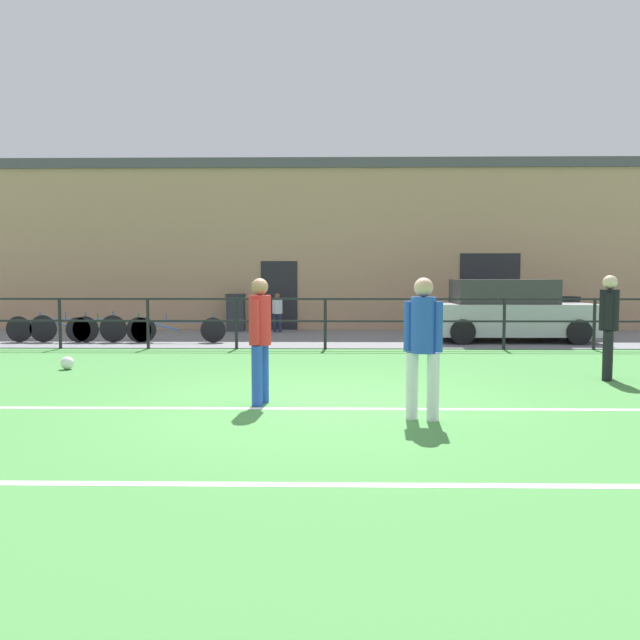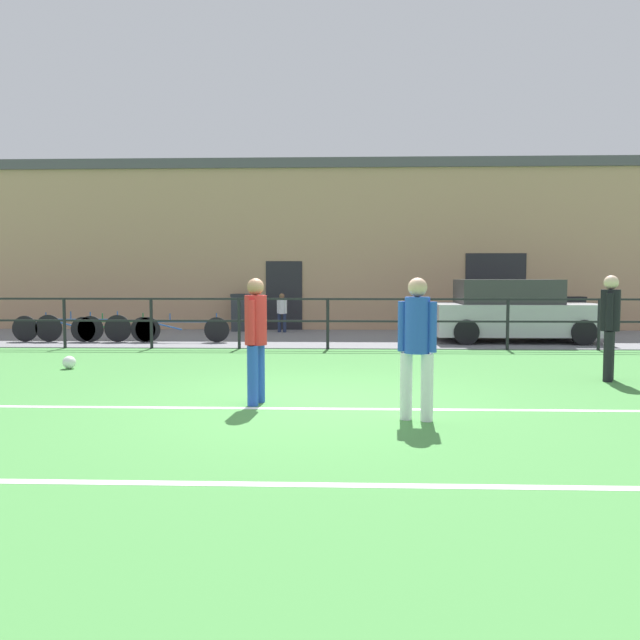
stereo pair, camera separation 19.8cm
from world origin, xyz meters
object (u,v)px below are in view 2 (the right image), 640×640
Objects in this scene: bicycle_parked_2 at (83,328)px; player_winger at (256,333)px; bicycle_parked_3 at (182,329)px; bicycle_parked_4 at (113,329)px; player_striker at (417,340)px; player_goalkeeper at (610,321)px; soccer_ball_match at (69,362)px; trash_bin_1 at (572,315)px; parked_car_red at (513,312)px; spectator_child at (282,310)px; bicycle_parked_1 at (58,328)px; trash_bin_0 at (241,312)px.

player_winger is at bearing -54.13° from bicycle_parked_2.
bicycle_parked_4 is at bearing 180.00° from bicycle_parked_3.
player_striker is 2.11m from player_winger.
player_goalkeeper is 1.02× the size of player_striker.
soccer_ball_match is 0.22× the size of trash_bin_1.
player_goalkeeper is at bearing -90.74° from parked_car_red.
spectator_child is at bearing 179.62° from trash_bin_1.
trash_bin_1 reaches higher than bicycle_parked_4.
player_winger is 0.70× the size of bicycle_parked_1.
player_striker is 11.37m from bicycle_parked_1.
player_winger is at bearing -68.85° from bicycle_parked_3.
player_striker reaches higher than parked_car_red.
player_winger is 1.42× the size of spectator_child.
soccer_ball_match is at bearing -103.36° from trash_bin_0.
player_striker is 1.46× the size of trash_bin_0.
bicycle_parked_1 is at bearing -168.30° from trash_bin_1.
spectator_child is 1.33m from trash_bin_0.
bicycle_parked_2 is 2.47m from bicycle_parked_3.
bicycle_parked_4 is 12.52m from trash_bin_1.
bicycle_parked_3 is at bearing -96.66° from player_goalkeeper.
spectator_child is (-2.58, 11.05, -0.25)m from player_striker.
player_winger reaches higher than bicycle_parked_1.
player_winger is 0.40× the size of parked_car_red.
player_goalkeeper reaches higher than soccer_ball_match.
player_goalkeeper is at bearing -50.10° from trash_bin_0.
spectator_child reaches higher than trash_bin_1.
trash_bin_0 is 1.05× the size of trash_bin_1.
bicycle_parked_4 is 1.92× the size of trash_bin_0.
player_striker is at bearing -33.84° from soccer_ball_match.
soccer_ball_match is at bearing 165.73° from player_striker.
bicycle_parked_3 is at bearing -0.00° from bicycle_parked_2.
bicycle_parked_2 is at bearing 151.08° from player_striker.
bicycle_parked_3 is at bearing -105.91° from trash_bin_0.
bicycle_parked_4 is at bearing -177.05° from parked_car_red.
parked_car_red is (5.99, -2.36, 0.09)m from spectator_child.
spectator_child is at bearing 158.50° from parked_car_red.
player_goalkeeper is 5.64m from player_winger.
bicycle_parked_1 is at bearing -180.00° from bicycle_parked_4.
spectator_child is at bearing 122.72° from player_striker.
bicycle_parked_1 is 5.19m from trash_bin_0.
bicycle_parked_1 is (-5.94, 7.34, -0.55)m from player_winger.
bicycle_parked_1 is 0.96× the size of bicycle_parked_2.
spectator_child reaches higher than trash_bin_0.
bicycle_parked_4 is (-9.82, 5.33, -0.59)m from player_goalkeeper.
trash_bin_1 reaches higher than bicycle_parked_1.
bicycle_parked_2 is (0.64, 0.00, 0.01)m from bicycle_parked_1.
player_striker reaches higher than spectator_child.
bicycle_parked_4 is (-1.72, 0.00, -0.00)m from bicycle_parked_3.
player_goalkeeper reaches higher than bicycle_parked_4.
player_goalkeeper is 10.11m from spectator_child.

